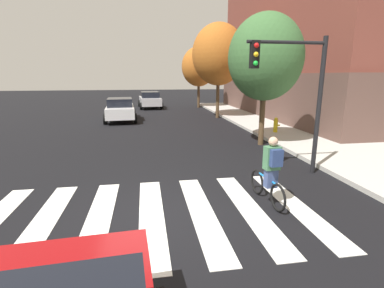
# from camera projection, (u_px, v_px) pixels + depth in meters

# --- Properties ---
(ground_plane) EXTENTS (120.00, 120.00, 0.00)m
(ground_plane) POSITION_uv_depth(u_px,v_px,m) (159.00, 215.00, 6.45)
(ground_plane) COLOR black
(crosswalk_stripes) EXTENTS (7.43, 4.14, 0.01)m
(crosswalk_stripes) POSITION_uv_depth(u_px,v_px,m) (152.00, 216.00, 6.43)
(crosswalk_stripes) COLOR silver
(crosswalk_stripes) RESTS_ON ground
(sedan_mid) EXTENTS (2.35, 4.63, 1.56)m
(sedan_mid) POSITION_uv_depth(u_px,v_px,m) (120.00, 109.00, 19.89)
(sedan_mid) COLOR silver
(sedan_mid) RESTS_ON ground
(sedan_far) EXTENTS (2.37, 4.64, 1.57)m
(sedan_far) POSITION_uv_depth(u_px,v_px,m) (150.00, 100.00, 27.79)
(sedan_far) COLOR #B7B7BC
(sedan_far) RESTS_ON ground
(cyclist) EXTENTS (0.38, 1.71, 1.69)m
(cyclist) POSITION_uv_depth(u_px,v_px,m) (271.00, 171.00, 6.85)
(cyclist) COLOR black
(cyclist) RESTS_ON ground
(traffic_light_near) EXTENTS (2.47, 0.28, 4.20)m
(traffic_light_near) POSITION_uv_depth(u_px,v_px,m) (296.00, 83.00, 8.49)
(traffic_light_near) COLOR black
(traffic_light_near) RESTS_ON ground
(fire_hydrant) EXTENTS (0.33, 0.22, 0.78)m
(fire_hydrant) POSITION_uv_depth(u_px,v_px,m) (276.00, 125.00, 15.12)
(fire_hydrant) COLOR gold
(fire_hydrant) RESTS_ON sidewalk
(street_tree_near) EXTENTS (3.18, 3.18, 5.66)m
(street_tree_near) POSITION_uv_depth(u_px,v_px,m) (265.00, 58.00, 12.20)
(street_tree_near) COLOR #4C3823
(street_tree_near) RESTS_ON ground
(street_tree_mid) EXTENTS (3.77, 3.77, 6.71)m
(street_tree_mid) POSITION_uv_depth(u_px,v_px,m) (219.00, 55.00, 20.33)
(street_tree_mid) COLOR #4C3823
(street_tree_mid) RESTS_ON ground
(street_tree_far) EXTENTS (3.25, 3.25, 5.79)m
(street_tree_far) POSITION_uv_depth(u_px,v_px,m) (199.00, 67.00, 27.37)
(street_tree_far) COLOR #4C3823
(street_tree_far) RESTS_ON ground
(corner_building) EXTENTS (16.58, 19.24, 11.70)m
(corner_building) POSITION_uv_depth(u_px,v_px,m) (364.00, 39.00, 21.77)
(corner_building) COLOR brown
(corner_building) RESTS_ON ground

